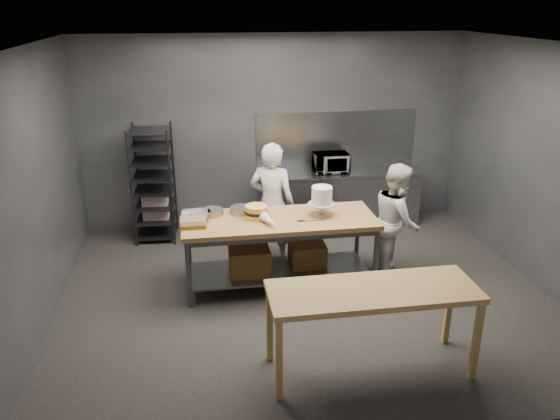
% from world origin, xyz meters
% --- Properties ---
extents(ground, '(6.00, 6.00, 0.00)m').
position_xyz_m(ground, '(0.00, 0.00, 0.00)').
color(ground, black).
rests_on(ground, ground).
extents(back_wall, '(6.00, 0.04, 3.00)m').
position_xyz_m(back_wall, '(0.00, 2.50, 1.50)').
color(back_wall, '#4C4F54').
rests_on(back_wall, ground).
extents(work_table, '(2.40, 0.90, 0.92)m').
position_xyz_m(work_table, '(-0.30, 0.31, 0.57)').
color(work_table, '#906139').
rests_on(work_table, ground).
extents(near_counter, '(2.00, 0.70, 0.90)m').
position_xyz_m(near_counter, '(0.33, -1.55, 0.81)').
color(near_counter, '#9E7141').
rests_on(near_counter, ground).
extents(back_counter, '(2.60, 0.60, 0.90)m').
position_xyz_m(back_counter, '(1.00, 2.18, 0.45)').
color(back_counter, slate).
rests_on(back_counter, ground).
extents(splashback_panel, '(2.60, 0.02, 0.90)m').
position_xyz_m(splashback_panel, '(1.00, 2.48, 1.35)').
color(splashback_panel, slate).
rests_on(splashback_panel, back_counter).
extents(speed_rack, '(0.64, 0.68, 1.75)m').
position_xyz_m(speed_rack, '(-1.90, 2.10, 0.86)').
color(speed_rack, black).
rests_on(speed_rack, ground).
extents(chef_behind, '(0.74, 0.63, 1.71)m').
position_xyz_m(chef_behind, '(-0.26, 1.01, 0.86)').
color(chef_behind, silver).
rests_on(chef_behind, ground).
extents(chef_right, '(0.72, 0.84, 1.53)m').
position_xyz_m(chef_right, '(1.28, 0.37, 0.76)').
color(chef_right, silver).
rests_on(chef_right, ground).
extents(microwave, '(0.54, 0.37, 0.30)m').
position_xyz_m(microwave, '(0.85, 2.18, 1.05)').
color(microwave, black).
rests_on(microwave, back_counter).
extents(frosted_cake_stand, '(0.34, 0.34, 0.37)m').
position_xyz_m(frosted_cake_stand, '(0.27, 0.33, 1.16)').
color(frosted_cake_stand, '#BFB499').
rests_on(frosted_cake_stand, work_table).
extents(layer_cake, '(0.28, 0.28, 0.16)m').
position_xyz_m(layer_cake, '(-0.55, 0.37, 1.00)').
color(layer_cake, '#F7C04E').
rests_on(layer_cake, work_table).
extents(cake_pans, '(0.79, 0.34, 0.07)m').
position_xyz_m(cake_pans, '(-1.00, 0.55, 0.96)').
color(cake_pans, gray).
rests_on(cake_pans, work_table).
extents(piping_bag, '(0.23, 0.40, 0.12)m').
position_xyz_m(piping_bag, '(-0.42, 0.08, 0.98)').
color(piping_bag, silver).
rests_on(piping_bag, work_table).
extents(offset_spatula, '(0.36, 0.02, 0.02)m').
position_xyz_m(offset_spatula, '(0.06, 0.16, 0.93)').
color(offset_spatula, slate).
rests_on(offset_spatula, work_table).
extents(pastry_clamshells, '(0.34, 0.43, 0.11)m').
position_xyz_m(pastry_clamshells, '(-1.31, 0.31, 0.98)').
color(pastry_clamshells, '#9A5C1E').
rests_on(pastry_clamshells, work_table).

